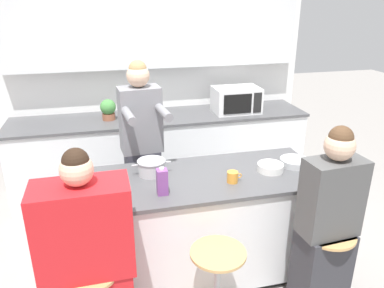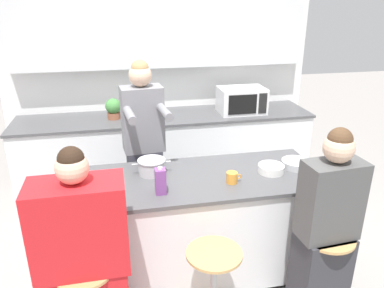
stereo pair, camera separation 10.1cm
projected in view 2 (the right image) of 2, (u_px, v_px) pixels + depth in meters
name	position (u px, v px, depth m)	size (l,w,h in m)	color
ground_plane	(194.00, 272.00, 3.24)	(16.00, 16.00, 0.00)	gray
wall_back	(161.00, 58.00, 4.43)	(3.68, 0.22, 2.70)	white
back_counter	(167.00, 153.00, 4.52)	(3.42, 0.70, 0.94)	silver
kitchen_island	(194.00, 227.00, 3.07)	(2.04, 0.78, 0.91)	black
bar_stool_rightmost	(322.00, 273.00, 2.69)	(0.38, 0.38, 0.69)	tan
person_cooking	(144.00, 156.00, 3.40)	(0.41, 0.57, 1.74)	#383842
person_wrapped_blanket	(85.00, 266.00, 2.28)	(0.55, 0.29, 1.48)	red
person_seated_near	(325.00, 236.00, 2.59)	(0.41, 0.29, 1.47)	#333338
cooking_pot	(152.00, 167.00, 2.95)	(0.31, 0.22, 0.12)	#B7BABC
fruit_bowl	(271.00, 169.00, 2.99)	(0.21, 0.21, 0.06)	white
mixing_bowl_steel	(296.00, 164.00, 3.08)	(0.24, 0.24, 0.06)	#B7BABC
coffee_cup_near	(232.00, 178.00, 2.81)	(0.12, 0.08, 0.09)	orange
banana_bunch	(104.00, 200.00, 2.54)	(0.18, 0.13, 0.06)	yellow
juice_carton	(161.00, 181.00, 2.64)	(0.07, 0.07, 0.21)	#7A428E
microwave	(242.00, 100.00, 4.41)	(0.54, 0.37, 0.30)	white
potted_plant	(113.00, 108.00, 4.19)	(0.17, 0.17, 0.23)	#93563D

